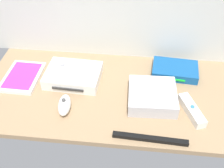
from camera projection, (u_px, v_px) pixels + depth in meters
The scene contains 9 objects.
ground_plane at pixel (112, 94), 106.98cm from camera, with size 100.00×48.00×2.00cm, color #9E7F5B.
game_console at pixel (73, 75), 110.27cm from camera, with size 21.72×17.24×4.40cm.
mini_computer at pixel (152, 96), 100.89cm from camera, with size 17.64×17.64×5.30cm.
game_case at pixel (23, 77), 111.93cm from camera, with size 14.03×19.31×1.56cm.
network_router at pixel (175, 70), 113.62cm from camera, with size 18.89×13.39×3.40cm.
remote_wand at pixel (192, 110), 97.15cm from camera, with size 8.66×15.11×3.40cm.
remote_nunchuk at pixel (64, 105), 98.33cm from camera, with size 5.54×10.45×5.10cm.
remote_classic_pad at pixel (73, 69), 108.35cm from camera, with size 15.39×9.97×2.40cm.
sensor_bar at pixel (150, 139), 88.92cm from camera, with size 24.00×1.80×1.40cm, color black.
Camera 1 is at (8.39, -77.46, 72.40)cm, focal length 45.05 mm.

